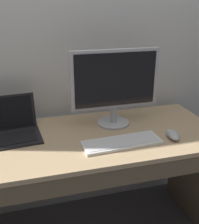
{
  "coord_description": "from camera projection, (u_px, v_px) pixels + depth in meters",
  "views": [
    {
      "loc": [
        -0.29,
        -1.36,
        1.47
      ],
      "look_at": [
        0.08,
        0.0,
        0.9
      ],
      "focal_mm": 43.87,
      "sensor_mm": 36.0,
      "label": 1
    }
  ],
  "objects": [
    {
      "name": "laptop_black",
      "position": [
        7.0,
        130.0,
        1.54
      ],
      "size": [
        0.37,
        0.3,
        0.21
      ],
      "color": "black",
      "rests_on": "desk"
    },
    {
      "name": "back_wall",
      "position": [
        70.0,
        17.0,
        1.67
      ],
      "size": [
        3.63,
        0.04,
        2.75
      ],
      "primitive_type": "cube",
      "color": "silver",
      "rests_on": "ground"
    },
    {
      "name": "computer_mouse",
      "position": [
        173.0,
        135.0,
        1.53
      ],
      "size": [
        0.08,
        0.13,
        0.04
      ],
      "primitive_type": "ellipsoid",
      "rotation": [
        0.0,
        0.0,
        -0.13
      ],
      "color": "#B7B7BC",
      "rests_on": "desk"
    },
    {
      "name": "wired_keyboard",
      "position": [
        122.0,
        143.0,
        1.47
      ],
      "size": [
        0.43,
        0.16,
        0.02
      ],
      "color": "white",
      "rests_on": "desk"
    },
    {
      "name": "external_monitor",
      "position": [
        115.0,
        84.0,
        1.6
      ],
      "size": [
        0.53,
        0.2,
        0.46
      ],
      "color": "#B7B7BC",
      "rests_on": "desk"
    },
    {
      "name": "desk",
      "position": [
        87.0,
        168.0,
        1.61
      ],
      "size": [
        1.57,
        0.66,
        0.76
      ],
      "color": "tan",
      "rests_on": "ground"
    }
  ]
}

